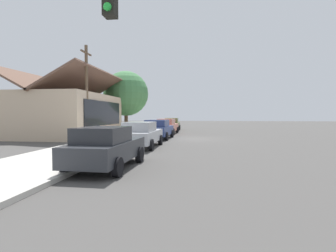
% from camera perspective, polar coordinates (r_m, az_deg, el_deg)
% --- Properties ---
extents(ground_plane, '(120.00, 120.00, 0.00)m').
position_cam_1_polar(ground_plane, '(22.04, 5.01, -2.80)').
color(ground_plane, '#4C4947').
extents(sidewalk_curb, '(60.00, 4.20, 0.16)m').
position_cam_1_polar(sidewalk_curb, '(22.92, -9.13, -2.41)').
color(sidewalk_curb, beige).
rests_on(sidewalk_curb, ground).
extents(car_charcoal, '(4.44, 2.13, 1.59)m').
position_cam_1_polar(car_charcoal, '(10.20, -13.24, -4.50)').
color(car_charcoal, '#2D3035').
rests_on(car_charcoal, ground).
extents(car_silver, '(4.88, 2.13, 1.59)m').
position_cam_1_polar(car_silver, '(16.33, -5.82, -1.80)').
color(car_silver, silver).
rests_on(car_silver, ground).
extents(car_navy, '(4.79, 2.26, 1.59)m').
position_cam_1_polar(car_navy, '(21.98, -2.17, -0.67)').
color(car_navy, navy).
rests_on(car_navy, ground).
extents(car_coral, '(4.72, 2.14, 1.59)m').
position_cam_1_polar(car_coral, '(27.44, -0.22, -0.03)').
color(car_coral, '#EA8C75').
rests_on(car_coral, ground).
extents(car_olive, '(4.68, 2.08, 1.59)m').
position_cam_1_polar(car_olive, '(33.43, 0.87, 0.44)').
color(car_olive, olive).
rests_on(car_olive, ground).
extents(storefront_building, '(11.49, 7.99, 6.09)m').
position_cam_1_polar(storefront_building, '(26.79, -21.42, 2.49)').
color(storefront_building, '#CCB293').
rests_on(storefront_building, ground).
extents(shade_tree, '(5.46, 5.46, 7.33)m').
position_cam_1_polar(shade_tree, '(32.75, -9.13, 6.95)').
color(shade_tree, brown).
rests_on(shade_tree, ground).
extents(traffic_light_main, '(0.37, 2.79, 5.20)m').
position_cam_1_polar(traffic_light_main, '(6.16, -26.62, 15.76)').
color(traffic_light_main, '#383833').
rests_on(traffic_light_main, ground).
extents(utility_pole_wooden, '(1.80, 0.24, 7.50)m').
position_cam_1_polar(utility_pole_wooden, '(21.93, -17.28, 7.35)').
color(utility_pole_wooden, brown).
rests_on(utility_pole_wooden, ground).
extents(fire_hydrant_red, '(0.22, 0.22, 0.71)m').
position_cam_1_polar(fire_hydrant_red, '(26.66, -3.73, -0.79)').
color(fire_hydrant_red, red).
rests_on(fire_hydrant_red, sidewalk_curb).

